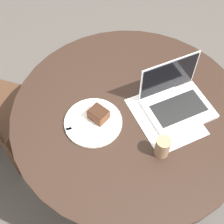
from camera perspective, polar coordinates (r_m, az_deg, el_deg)
name	(u,v)px	position (r m, az deg, el deg)	size (l,w,h in m)	color
ground_plane	(125,175)	(2.17, 2.36, -11.44)	(12.00, 12.00, 0.00)	#4C4742
dining_table	(129,128)	(1.62, 3.09, -2.92)	(1.14, 1.14, 0.77)	black
paper_document	(165,116)	(1.49, 9.76, -0.80)	(0.42, 0.38, 0.00)	white
plate	(93,122)	(1.45, -3.46, -1.87)	(0.27, 0.27, 0.01)	silver
cake_slice	(98,114)	(1.43, -2.49, -0.41)	(0.08, 0.07, 0.06)	brown
fork	(80,126)	(1.43, -5.85, -2.57)	(0.11, 0.16, 0.00)	silver
coffee_glass	(163,147)	(1.35, 9.22, -6.33)	(0.06, 0.06, 0.10)	#997556
laptop	(176,101)	(1.51, 11.62, 2.03)	(0.35, 0.38, 0.22)	silver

